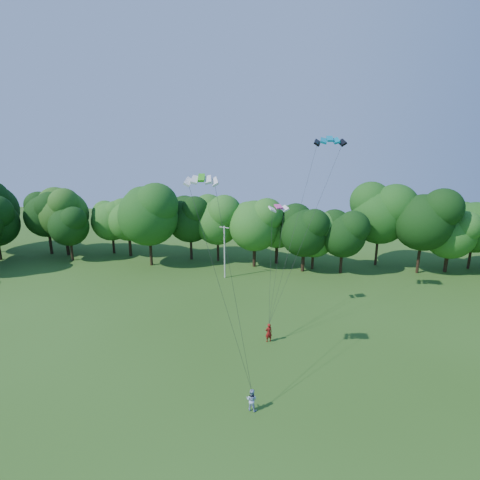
# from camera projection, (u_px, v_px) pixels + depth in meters

# --- Properties ---
(ground) EXTENTS (160.00, 160.00, 0.00)m
(ground) POSITION_uv_depth(u_px,v_px,m) (227.00, 444.00, 23.50)
(ground) COLOR #294E15
(ground) RESTS_ON ground
(utility_pole) EXTENTS (1.39, 0.64, 7.38)m
(utility_pole) POSITION_uv_depth(u_px,v_px,m) (225.00, 251.00, 51.30)
(utility_pole) COLOR silver
(utility_pole) RESTS_ON ground
(kite_flyer_left) EXTENTS (0.81, 0.70, 1.86)m
(kite_flyer_left) POSITION_uv_depth(u_px,v_px,m) (269.00, 333.00, 35.32)
(kite_flyer_left) COLOR maroon
(kite_flyer_left) RESTS_ON ground
(kite_flyer_right) EXTENTS (0.95, 0.83, 1.64)m
(kite_flyer_right) POSITION_uv_depth(u_px,v_px,m) (252.00, 400.00, 26.31)
(kite_flyer_right) COLOR #A0B2DE
(kite_flyer_right) RESTS_ON ground
(kite_teal) EXTENTS (3.17, 1.47, 0.63)m
(kite_teal) POSITION_uv_depth(u_px,v_px,m) (330.00, 139.00, 38.19)
(kite_teal) COLOR #05799A
(kite_teal) RESTS_ON ground
(kite_green) EXTENTS (2.42, 1.33, 0.52)m
(kite_green) POSITION_uv_depth(u_px,v_px,m) (201.00, 178.00, 25.93)
(kite_green) COLOR green
(kite_green) RESTS_ON ground
(kite_pink) EXTENTS (2.22, 1.67, 0.38)m
(kite_pink) POSITION_uv_depth(u_px,v_px,m) (278.00, 207.00, 38.16)
(kite_pink) COLOR #E23E98
(kite_pink) RESTS_ON ground
(tree_back_west) EXTENTS (8.58, 8.58, 12.48)m
(tree_back_west) POSITION_uv_depth(u_px,v_px,m) (63.00, 209.00, 60.86)
(tree_back_west) COLOR #372116
(tree_back_west) RESTS_ON ground
(tree_back_center) EXTENTS (7.55, 7.55, 10.98)m
(tree_back_center) POSITION_uv_depth(u_px,v_px,m) (305.00, 226.00, 53.17)
(tree_back_center) COLOR #342514
(tree_back_center) RESTS_ON ground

